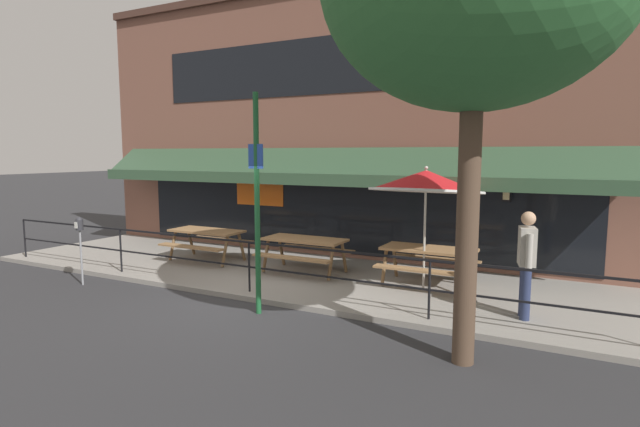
{
  "coord_description": "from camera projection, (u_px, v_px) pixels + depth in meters",
  "views": [
    {
      "loc": [
        5.45,
        -7.27,
        2.71
      ],
      "look_at": [
        0.83,
        1.6,
        1.5
      ],
      "focal_mm": 28.0,
      "sensor_mm": 36.0,
      "label": 1
    }
  ],
  "objects": [
    {
      "name": "patio_deck",
      "position": [
        295.0,
        275.0,
        10.98
      ],
      "size": [
        15.0,
        4.0,
        0.1
      ],
      "primitive_type": "cube",
      "color": "gray",
      "rests_on": "ground"
    },
    {
      "name": "street_sign_pole",
      "position": [
        257.0,
        202.0,
        8.27
      ],
      "size": [
        0.28,
        0.09,
        3.7
      ],
      "color": "#1E6033",
      "rests_on": "ground"
    },
    {
      "name": "ground_plane",
      "position": [
        240.0,
        301.0,
        9.22
      ],
      "size": [
        120.0,
        120.0,
        0.0
      ],
      "primitive_type": "plane",
      "color": "#2D2D30"
    },
    {
      "name": "picnic_table_right",
      "position": [
        429.0,
        256.0,
        9.79
      ],
      "size": [
        1.8,
        1.42,
        0.76
      ],
      "color": "#997047",
      "rests_on": "patio_deck"
    },
    {
      "name": "pedestrian_walking",
      "position": [
        526.0,
        259.0,
        7.84
      ],
      "size": [
        0.32,
        0.61,
        1.71
      ],
      "color": "navy",
      "rests_on": "patio_deck"
    },
    {
      "name": "parking_meter_near",
      "position": [
        80.0,
        230.0,
        10.19
      ],
      "size": [
        0.15,
        0.16,
        1.42
      ],
      "color": "gray",
      "rests_on": "ground"
    },
    {
      "name": "picnic_table_left",
      "position": [
        207.0,
        236.0,
        12.1
      ],
      "size": [
        1.8,
        1.42,
        0.76
      ],
      "color": "#997047",
      "rests_on": "patio_deck"
    },
    {
      "name": "patio_umbrella_right",
      "position": [
        426.0,
        182.0,
        9.32
      ],
      "size": [
        2.14,
        2.14,
        2.4
      ],
      "color": "#B7B2A8",
      "rests_on": "patio_deck"
    },
    {
      "name": "patio_railing",
      "position": [
        249.0,
        255.0,
        9.39
      ],
      "size": [
        13.84,
        0.04,
        0.97
      ],
      "color": "black",
      "rests_on": "patio_deck"
    },
    {
      "name": "restaurant_building",
      "position": [
        339.0,
        123.0,
        12.53
      ],
      "size": [
        15.0,
        1.6,
        6.96
      ],
      "color": "brown",
      "rests_on": "ground"
    },
    {
      "name": "picnic_table_centre",
      "position": [
        305.0,
        246.0,
        10.89
      ],
      "size": [
        1.8,
        1.42,
        0.76
      ],
      "color": "#997047",
      "rests_on": "patio_deck"
    }
  ]
}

